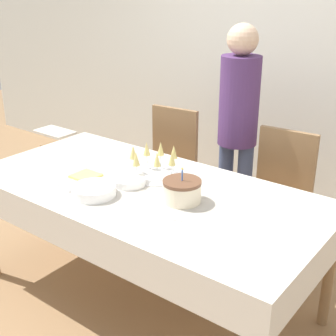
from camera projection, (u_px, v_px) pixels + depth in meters
ground_plane at (147, 297)px, 2.99m from camera, size 12.00×12.00×0.00m
wall_back at (283, 51)px, 3.77m from camera, size 8.00×0.05×2.70m
dining_table at (145, 203)px, 2.74m from camera, size 2.11×1.03×0.77m
dining_chair_far_left at (167, 165)px, 3.67m from camera, size 0.46×0.46×0.96m
dining_chair_far_right at (278, 196)px, 3.14m from camera, size 0.45×0.45×0.96m
birthday_cake at (182, 191)px, 2.51m from camera, size 0.21×0.21×0.20m
champagne_tray at (155, 163)px, 2.84m from camera, size 0.36×0.36×0.18m
plate_stack_main at (94, 191)px, 2.59m from camera, size 0.24×0.24×0.06m
plate_stack_dessert at (129, 181)px, 2.74m from camera, size 0.20×0.20×0.04m
cake_knife at (155, 214)px, 2.39m from camera, size 0.30×0.06×0.00m
fork_pile at (65, 185)px, 2.71m from camera, size 0.18×0.08×0.02m
napkin_pile at (86, 176)px, 2.85m from camera, size 0.15×0.15×0.01m
person_standing at (238, 118)px, 3.30m from camera, size 0.28×0.28×1.62m
high_chair at (64, 154)px, 4.04m from camera, size 0.33×0.35×0.71m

